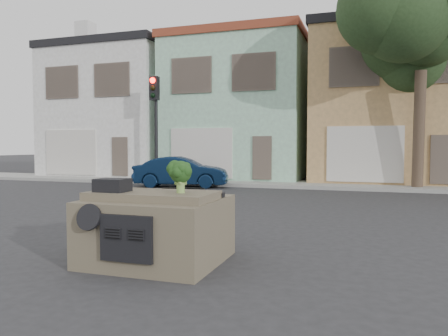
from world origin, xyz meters
The scene contains 12 objects.
ground_plane centered at (0.00, 0.00, 0.00)m, with size 120.00×120.00×0.00m, color #303033.
sidewalk centered at (0.00, 10.50, 0.07)m, with size 40.00×3.00×0.15m, color gray.
townhouse_white centered at (-11.00, 14.50, 3.77)m, with size 7.20×8.20×7.55m, color silver.
townhouse_mint centered at (-3.50, 14.50, 3.77)m, with size 7.20×8.20×7.55m, color #9FD2B1.
townhouse_tan centered at (4.00, 14.50, 3.77)m, with size 7.20×8.20×7.55m, color tan.
navy_sedan centered at (-4.62, 8.27, 0.00)m, with size 1.41×4.03×1.33m, color #0B1D38.
traffic_signal centered at (-6.50, 9.50, 2.55)m, with size 0.40×0.40×5.10m, color black.
tree_near centered at (5.00, 9.80, 4.25)m, with size 4.40×4.00×8.50m, color #273F1F.
car_dashboard centered at (0.00, -3.00, 0.56)m, with size 2.00×1.80×1.12m, color brown.
instrument_hump centered at (-0.58, -3.35, 1.22)m, with size 0.48×0.38×0.20m, color black.
wiper_arm centered at (0.28, -2.62, 1.13)m, with size 0.70×0.03×0.02m, color black.
broccoli centered at (0.48, -3.18, 1.37)m, with size 0.40×0.40×0.49m, color #193813.
Camera 1 is at (3.15, -9.12, 1.83)m, focal length 35.00 mm.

